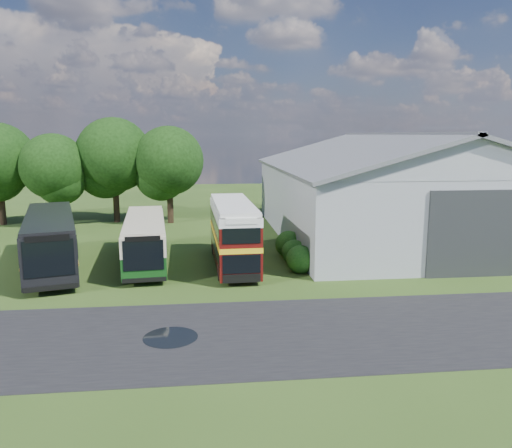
{
  "coord_description": "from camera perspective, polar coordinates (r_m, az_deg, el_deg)",
  "views": [
    {
      "loc": [
        -0.16,
        -22.14,
        8.04
      ],
      "look_at": [
        3.18,
        8.0,
        2.59
      ],
      "focal_mm": 35.0,
      "sensor_mm": 36.0,
      "label": 1
    }
  ],
  "objects": [
    {
      "name": "tree_mid",
      "position": [
        47.63,
        -15.93,
        7.58
      ],
      "size": [
        6.8,
        6.8,
        9.6
      ],
      "color": "black",
      "rests_on": "ground"
    },
    {
      "name": "storage_shed",
      "position": [
        41.21,
        15.34,
        4.44
      ],
      "size": [
        18.8,
        24.8,
        8.15
      ],
      "color": "gray",
      "rests_on": "ground"
    },
    {
      "name": "shrub_front",
      "position": [
        29.83,
        5.08,
        -5.48
      ],
      "size": [
        1.7,
        1.7,
        1.7
      ],
      "primitive_type": "sphere",
      "color": "#194714",
      "rests_on": "ground"
    },
    {
      "name": "bus_maroon_double",
      "position": [
        30.74,
        -2.62,
        -1.17
      ],
      "size": [
        2.63,
        9.34,
        3.99
      ],
      "rotation": [
        0.0,
        0.0,
        0.03
      ],
      "color": "black",
      "rests_on": "ground"
    },
    {
      "name": "bus_green_single",
      "position": [
        32.12,
        -12.56,
        -1.7
      ],
      "size": [
        3.4,
        10.77,
        2.92
      ],
      "rotation": [
        0.0,
        0.0,
        0.09
      ],
      "color": "black",
      "rests_on": "ground"
    },
    {
      "name": "tree_right_a",
      "position": [
        46.09,
        -9.92,
        7.12
      ],
      "size": [
        6.26,
        6.26,
        8.83
      ],
      "color": "black",
      "rests_on": "ground"
    },
    {
      "name": "asphalt_road",
      "position": [
        21.0,
        2.89,
        -12.33
      ],
      "size": [
        60.0,
        8.0,
        0.02
      ],
      "primitive_type": "cube",
      "color": "black",
      "rests_on": "ground"
    },
    {
      "name": "tree_left_b",
      "position": [
        47.5,
        -22.12,
        6.09
      ],
      "size": [
        5.78,
        5.78,
        8.16
      ],
      "color": "black",
      "rests_on": "ground"
    },
    {
      "name": "ground",
      "position": [
        23.56,
        -5.63,
        -9.81
      ],
      "size": [
        120.0,
        120.0,
        0.0
      ],
      "primitive_type": "plane",
      "color": "#253E13",
      "rests_on": "ground"
    },
    {
      "name": "puddle",
      "position": [
        20.81,
        -9.75,
        -12.69
      ],
      "size": [
        2.2,
        2.2,
        0.01
      ],
      "primitive_type": "cylinder",
      "color": "black",
      "rests_on": "ground"
    },
    {
      "name": "shrub_mid",
      "position": [
        31.73,
        4.37,
        -4.52
      ],
      "size": [
        1.6,
        1.6,
        1.6
      ],
      "primitive_type": "sphere",
      "color": "#194714",
      "rests_on": "ground"
    },
    {
      "name": "bus_dark_single",
      "position": [
        32.62,
        -22.43,
        -1.69
      ],
      "size": [
        5.82,
        12.28,
        3.3
      ],
      "rotation": [
        0.0,
        0.0,
        0.27
      ],
      "color": "black",
      "rests_on": "ground"
    },
    {
      "name": "shrub_back",
      "position": [
        33.63,
        3.74,
        -3.66
      ],
      "size": [
        1.8,
        1.8,
        1.8
      ],
      "primitive_type": "sphere",
      "color": "#194714",
      "rests_on": "ground"
    }
  ]
}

